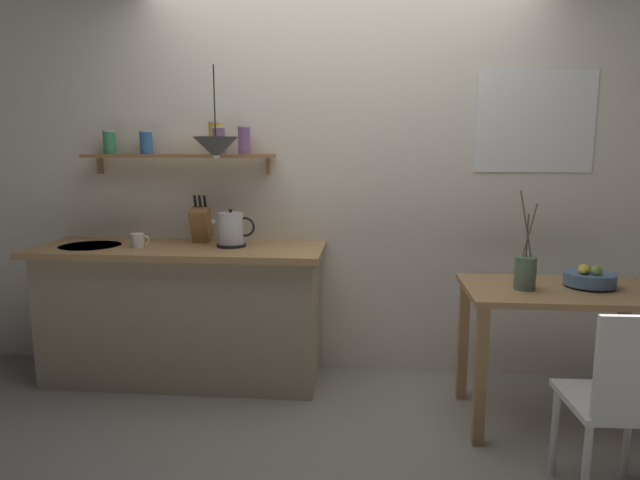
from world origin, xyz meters
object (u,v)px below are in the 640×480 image
Objects in this scene: twig_vase at (525,272)px; pendant_lamp at (216,148)px; dining_table at (559,313)px; electric_kettle at (231,230)px; coffee_mug_by_sink at (138,240)px; knife_block at (201,224)px; fruit_bowl at (589,278)px; dining_chair_near at (622,399)px.

twig_vase is 0.95× the size of pendant_lamp.
dining_table is at bearing 11.29° from twig_vase.
dining_table is at bearing -8.29° from pendant_lamp.
twig_vase reaches higher than electric_kettle.
twig_vase is 1.87m from pendant_lamp.
electric_kettle is 0.59m from coffee_mug_by_sink.
twig_vase is at bearing -9.18° from coffee_mug_by_sink.
pendant_lamp is (0.18, -0.25, 0.49)m from knife_block.
twig_vase reaches higher than fruit_bowl.
pendant_lamp reaches higher than twig_vase.
dining_table is 3.71× the size of electric_kettle.
coffee_mug_by_sink is (-2.46, 0.32, 0.30)m from dining_table.
pendant_lamp is (-0.05, -0.12, 0.51)m from electric_kettle.
electric_kettle is 0.86× the size of knife_block.
knife_block is 0.58m from pendant_lamp.
twig_vase reaches higher than knife_block.
pendant_lamp is (-1.94, 1.02, 1.01)m from dining_chair_near.
dining_table is 2.50m from coffee_mug_by_sink.
coffee_mug_by_sink is 0.22× the size of pendant_lamp.
fruit_bowl is at bearing -6.61° from pendant_lamp.
electric_kettle is 0.50× the size of pendant_lamp.
dining_chair_near is at bearing -100.27° from fruit_bowl.
fruit_bowl is 0.84× the size of knife_block.
dining_table is at bearing -14.00° from knife_block.
fruit_bowl is (0.14, 0.77, 0.32)m from dining_chair_near.
dining_chair_near is (0.01, -0.73, -0.14)m from dining_table.
dining_chair_near is 3.34× the size of fruit_bowl.
dining_table is 1.93× the size of twig_vase.
electric_kettle is (-1.89, 1.13, 0.50)m from dining_chair_near.
twig_vase is at bearing -168.71° from dining_table.
knife_block is at bearing 151.36° from electric_kettle.
coffee_mug_by_sink is at bearing 172.49° from dining_table.
dining_chair_near reaches higher than dining_table.
twig_vase reaches higher than dining_table.
fruit_bowl is 2.21m from pendant_lamp.
electric_kettle is at bearing 165.31° from twig_vase.
knife_block reaches higher than coffee_mug_by_sink.
pendant_lamp reaches higher than fruit_bowl.
dining_chair_near is at bearing -72.67° from twig_vase.
pendant_lamp is (-1.73, 0.32, 0.64)m from twig_vase.
coffee_mug_by_sink is at bearing -172.62° from electric_kettle.
knife_block is at bearing 126.84° from pendant_lamp.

